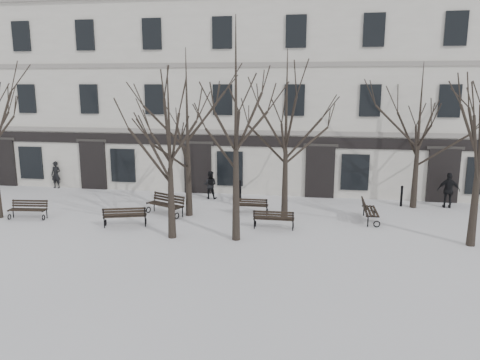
% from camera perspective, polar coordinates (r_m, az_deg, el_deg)
% --- Properties ---
extents(ground, '(100.00, 100.00, 0.00)m').
position_cam_1_polar(ground, '(19.36, -0.89, -7.22)').
color(ground, white).
rests_on(ground, ground).
extents(building, '(40.40, 10.20, 11.40)m').
position_cam_1_polar(building, '(31.17, 3.41, 10.22)').
color(building, silver).
rests_on(building, ground).
extents(tree_1, '(4.88, 4.88, 6.98)m').
position_cam_1_polar(tree_1, '(18.85, -8.63, 5.73)').
color(tree_1, black).
rests_on(tree_1, ground).
extents(tree_2, '(6.17, 6.17, 8.81)m').
position_cam_1_polar(tree_2, '(18.29, -0.51, 9.29)').
color(tree_2, black).
rests_on(tree_2, ground).
extents(tree_4, '(5.52, 5.52, 7.89)m').
position_cam_1_polar(tree_4, '(22.08, -6.48, 8.11)').
color(tree_4, black).
rests_on(tree_4, ground).
extents(tree_5, '(5.45, 5.45, 7.78)m').
position_cam_1_polar(tree_5, '(21.32, 5.66, 7.83)').
color(tree_5, black).
rests_on(tree_5, ground).
extents(tree_6, '(5.13, 5.13, 7.34)m').
position_cam_1_polar(tree_6, '(25.10, 21.06, 7.03)').
color(tree_6, black).
rests_on(tree_6, ground).
extents(bench_0, '(1.79, 0.81, 0.88)m').
position_cam_1_polar(bench_0, '(24.26, -24.40, -3.22)').
color(bench_0, black).
rests_on(bench_0, ground).
extents(bench_1, '(1.97, 1.19, 0.94)m').
position_cam_1_polar(bench_1, '(21.48, -13.85, -4.23)').
color(bench_1, black).
rests_on(bench_1, ground).
extents(bench_2, '(1.79, 0.65, 0.90)m').
position_cam_1_polar(bench_2, '(20.56, 4.14, -4.69)').
color(bench_2, black).
rests_on(bench_2, ground).
extents(bench_3, '(2.08, 1.50, 1.01)m').
position_cam_1_polar(bench_3, '(23.02, -9.01, -2.88)').
color(bench_3, black).
rests_on(bench_3, ground).
extents(bench_4, '(1.71, 0.63, 0.86)m').
position_cam_1_polar(bench_4, '(22.83, 1.29, -3.07)').
color(bench_4, black).
rests_on(bench_4, ground).
extents(bench_5, '(0.72, 1.95, 0.98)m').
position_cam_1_polar(bench_5, '(22.47, 15.43, -3.57)').
color(bench_5, black).
rests_on(bench_5, ground).
extents(bollard_a, '(0.15, 0.15, 1.13)m').
position_cam_1_polar(bollard_a, '(25.51, 0.04, -1.18)').
color(bollard_a, black).
rests_on(bollard_a, ground).
extents(bollard_b, '(0.14, 0.14, 1.11)m').
position_cam_1_polar(bollard_b, '(25.70, 19.09, -1.76)').
color(bollard_b, black).
rests_on(bollard_b, ground).
extents(pedestrian_a, '(0.61, 0.41, 1.65)m').
position_cam_1_polar(pedestrian_a, '(30.86, -21.41, -0.90)').
color(pedestrian_a, black).
rests_on(pedestrian_a, ground).
extents(pedestrian_b, '(0.76, 0.59, 1.55)m').
position_cam_1_polar(pedestrian_b, '(26.14, -3.64, -2.25)').
color(pedestrian_b, black).
rests_on(pedestrian_b, ground).
extents(pedestrian_c, '(1.12, 0.59, 1.83)m').
position_cam_1_polar(pedestrian_c, '(26.42, 23.93, -3.10)').
color(pedestrian_c, black).
rests_on(pedestrian_c, ground).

